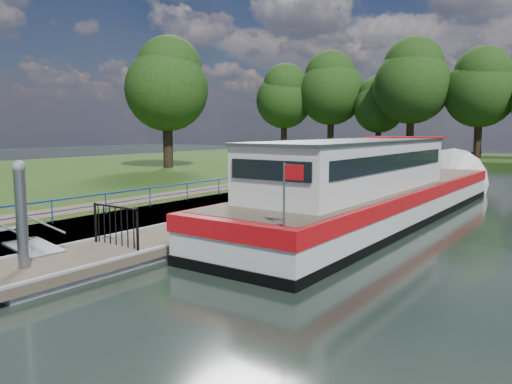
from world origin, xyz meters
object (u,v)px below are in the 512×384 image
Objects in this scene: pontoon at (308,206)px; car_b at (319,152)px; car_c at (287,151)px; barge at (384,192)px; car_a at (350,154)px.

pontoon is 25.22m from car_b.
car_b is at bearing -159.94° from car_c.
car_b is (-15.09, 22.38, 0.40)m from barge.
car_b is 0.95× the size of car_c.
pontoon is 23.74m from car_a.
barge is 6.21× the size of car_a.
car_b is at bearing 117.15° from pontoon.
barge is 26.99m from car_b.
pontoon is 7.24× the size of car_c.
car_b is 3.81m from car_c.
car_b reaches higher than car_c.
car_a is at bearing -159.63° from car_c.
car_b is at bearing 160.14° from car_a.
barge reaches higher than car_a.
car_a is (-11.84, 22.20, 0.33)m from barge.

